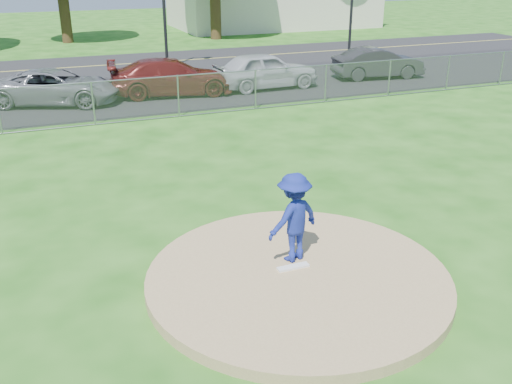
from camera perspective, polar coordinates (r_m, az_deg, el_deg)
ground at (r=19.12m, az=-9.03°, el=5.72°), size 120.00×120.00×0.00m
pitchers_mound at (r=10.32m, az=4.20°, el=-8.58°), size 5.40×5.40×0.20m
pitching_rubber at (r=10.41m, az=3.73°, el=-7.49°), size 0.60×0.15×0.04m
chain_link_fence at (r=20.83m, az=-10.46°, el=9.13°), size 40.00×0.06×1.50m
parking_lot at (r=25.31m, az=-12.53°, el=9.57°), size 50.00×8.00×0.01m
street at (r=32.60m, az=-14.93°, el=12.15°), size 60.00×7.00×0.01m
pitcher at (r=10.35m, az=3.80°, el=-2.56°), size 1.23×0.92×1.69m
parked_car_gray at (r=24.11m, az=-19.37°, el=9.89°), size 5.36×3.84×1.35m
parked_car_darkred at (r=24.62m, az=-8.43°, el=11.31°), size 5.43×2.81×1.51m
parked_car_pearl at (r=25.65m, az=0.93°, el=12.08°), size 4.73×2.04×1.59m
parked_car_charcoal at (r=28.59m, az=12.10°, el=12.50°), size 4.47×2.08×1.42m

